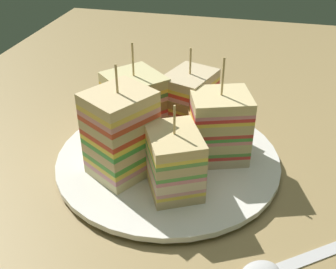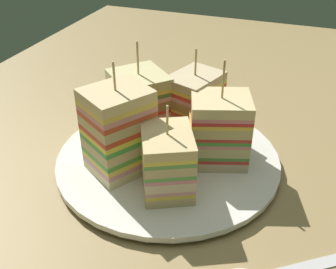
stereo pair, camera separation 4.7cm
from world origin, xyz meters
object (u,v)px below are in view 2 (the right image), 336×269
plate (168,159)px  chip_pile (162,150)px  sandwich_wedge_3 (140,106)px  sandwich_wedge_2 (194,106)px  sandwich_wedge_0 (167,162)px  sandwich_wedge_1 (219,130)px  sandwich_wedge_4 (119,131)px

plate → chip_pile: bearing=-76.1°
sandwich_wedge_3 → chip_pile: (3.31, 4.21, -3.40)cm
sandwich_wedge_2 → sandwich_wedge_3: (2.50, -6.20, 0.10)cm
sandwich_wedge_2 → sandwich_wedge_3: size_ratio=0.92×
sandwich_wedge_0 → chip_pile: (-5.30, -2.59, -2.53)cm
plate → sandwich_wedge_1: (-1.42, 5.62, 4.50)cm
chip_pile → sandwich_wedge_0: bearing=26.1°
sandwich_wedge_0 → sandwich_wedge_3: bearing=11.9°
sandwich_wedge_1 → sandwich_wedge_4: bearing=9.9°
sandwich_wedge_0 → sandwich_wedge_1: bearing=-54.6°
sandwich_wedge_0 → sandwich_wedge_4: sandwich_wedge_4 is taller
plate → sandwich_wedge_0: sandwich_wedge_0 is taller
sandwich_wedge_3 → plate: bearing=9.8°
sandwich_wedge_3 → sandwich_wedge_2: bearing=64.6°
sandwich_wedge_1 → sandwich_wedge_3: (-1.73, -10.49, 0.22)cm
sandwich_wedge_2 → sandwich_wedge_4: bearing=-11.3°
sandwich_wedge_1 → sandwich_wedge_2: bearing=-63.3°
sandwich_wedge_3 → chip_pile: bearing=4.5°
chip_pile → sandwich_wedge_1: bearing=104.1°
plate → chip_pile: size_ratio=4.19×
sandwich_wedge_1 → plate: bearing=-4.5°
chip_pile → sandwich_wedge_4: bearing=-43.4°
plate → sandwich_wedge_2: sandwich_wedge_2 is taller
sandwich_wedge_0 → sandwich_wedge_1: sandwich_wedge_1 is taller
plate → sandwich_wedge_2: (-5.65, 1.33, 4.62)cm
sandwich_wedge_0 → sandwich_wedge_1: 7.83cm
sandwich_wedge_0 → sandwich_wedge_4: (-1.50, -6.18, 1.52)cm
plate → sandwich_wedge_4: bearing=-47.0°
sandwich_wedge_0 → sandwich_wedge_2: 11.15cm
plate → sandwich_wedge_3: size_ratio=2.11×
sandwich_wedge_0 → sandwich_wedge_2: sandwich_wedge_2 is taller
sandwich_wedge_1 → sandwich_wedge_2: size_ratio=1.08×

